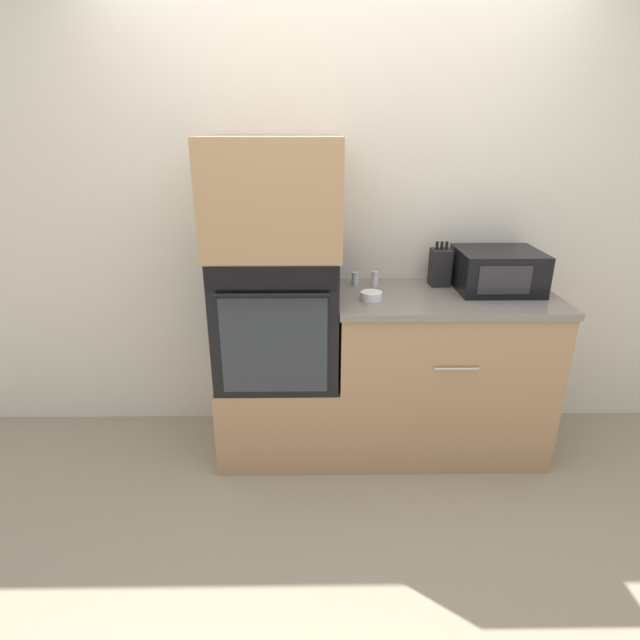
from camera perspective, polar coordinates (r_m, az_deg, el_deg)
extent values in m
plane|color=gray|center=(2.83, 2.22, -17.28)|extent=(12.00, 12.00, 0.00)
cube|color=beige|center=(2.89, 1.95, 11.03)|extent=(8.00, 0.05, 2.50)
cube|color=#A87F56|center=(2.94, -4.49, -10.00)|extent=(0.65, 0.60, 0.48)
cube|color=black|center=(2.69, -4.84, 0.69)|extent=(0.63, 0.59, 0.69)
cube|color=black|center=(2.32, -5.55, 4.74)|extent=(0.61, 0.01, 0.12)
cube|color=#33E54C|center=(2.31, -5.56, 4.72)|extent=(0.09, 0.00, 0.03)
cube|color=#282D33|center=(2.43, -5.27, -2.84)|extent=(0.52, 0.01, 0.51)
cylinder|color=black|center=(2.31, -5.54, 2.77)|extent=(0.54, 0.02, 0.02)
cube|color=#A87F56|center=(2.54, -5.28, 13.95)|extent=(0.65, 0.60, 0.55)
cube|color=#A87F56|center=(2.92, 13.40, -6.15)|extent=(1.14, 0.60, 0.89)
cube|color=slate|center=(2.74, 14.21, 2.52)|extent=(1.16, 0.63, 0.03)
cylinder|color=#B7B7BC|center=(2.56, 15.37, -5.40)|extent=(0.22, 0.01, 0.01)
cube|color=black|center=(2.86, 19.60, 5.38)|extent=(0.43, 0.37, 0.22)
cube|color=#28282B|center=(2.69, 20.37, 4.29)|extent=(0.27, 0.01, 0.15)
cube|color=black|center=(2.87, 13.54, 5.87)|extent=(0.11, 0.12, 0.20)
cylinder|color=black|center=(2.84, 13.23, 8.28)|extent=(0.02, 0.02, 0.04)
cylinder|color=black|center=(2.84, 13.75, 8.26)|extent=(0.02, 0.02, 0.04)
cylinder|color=black|center=(2.85, 14.27, 8.25)|extent=(0.02, 0.02, 0.04)
cylinder|color=white|center=(2.58, 5.89, 2.77)|extent=(0.11, 0.11, 0.04)
cylinder|color=silver|center=(2.82, 4.05, 4.59)|extent=(0.04, 0.04, 0.06)
cylinder|color=#B7B7BC|center=(2.81, 4.07, 5.28)|extent=(0.04, 0.04, 0.02)
cylinder|color=silver|center=(2.80, 6.26, 4.50)|extent=(0.04, 0.04, 0.07)
cylinder|color=#B7B7BC|center=(2.79, 6.29, 5.34)|extent=(0.03, 0.03, 0.02)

